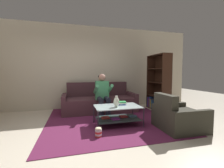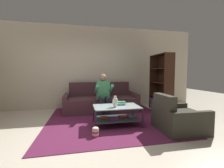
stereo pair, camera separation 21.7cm
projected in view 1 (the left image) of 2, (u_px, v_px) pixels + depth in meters
The scene contains 11 objects.
ground at pixel (89, 134), 3.04m from camera, with size 16.80×16.80×0.00m, color beige.
back_partition at pixel (81, 67), 5.31m from camera, with size 8.40×0.12×2.90m, color beige.
couch at pixel (99, 102), 4.90m from camera, with size 2.32×0.95×0.93m.
person_seated_center at pixel (103, 93), 4.33m from camera, with size 0.50×0.58×1.22m.
coffee_table at pixel (118, 113), 3.56m from camera, with size 1.08×0.66×0.46m.
area_rug at pixel (108, 118), 4.13m from camera, with size 3.16×3.39×0.01m.
vase at pixel (116, 102), 3.44m from camera, with size 0.13×0.13×0.26m.
book_stack at pixel (122, 103), 3.70m from camera, with size 0.24×0.21×0.08m.
bookshelf at pixel (158, 86), 5.10m from camera, with size 0.35×1.00×1.85m.
armchair at pixel (178, 118), 3.29m from camera, with size 0.91×0.90×0.79m.
popcorn_tub at pixel (98, 132), 2.89m from camera, with size 0.13×0.13×0.19m.
Camera 1 is at (-0.31, -2.98, 1.24)m, focal length 24.00 mm.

